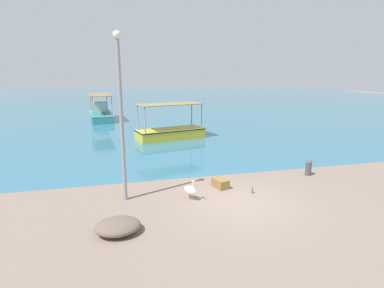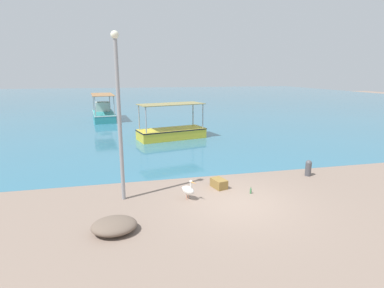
{
  "view_description": "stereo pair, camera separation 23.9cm",
  "coord_description": "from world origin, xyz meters",
  "px_view_note": "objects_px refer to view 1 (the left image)",
  "views": [
    {
      "loc": [
        -4.11,
        -9.42,
        4.58
      ],
      "look_at": [
        -0.4,
        5.78,
        0.88
      ],
      "focal_mm": 28.0,
      "sensor_mm": 36.0,
      "label": 1
    },
    {
      "loc": [
        -3.88,
        -9.48,
        4.58
      ],
      "look_at": [
        -0.4,
        5.78,
        0.88
      ],
      "focal_mm": 28.0,
      "sensor_mm": 36.0,
      "label": 2
    }
  ],
  "objects_px": {
    "cargo_crate": "(220,183)",
    "glass_bottle": "(252,191)",
    "fishing_boat_center": "(170,131)",
    "mooring_bollard": "(309,167)",
    "fishing_boat_far_left": "(101,114)",
    "pelican": "(190,190)",
    "lamp_post": "(121,110)",
    "net_pile": "(118,226)"
  },
  "relations": [
    {
      "from": "fishing_boat_far_left",
      "to": "net_pile",
      "type": "relative_size",
      "value": 4.2
    },
    {
      "from": "cargo_crate",
      "to": "net_pile",
      "type": "bearing_deg",
      "value": -146.82
    },
    {
      "from": "glass_bottle",
      "to": "fishing_boat_far_left",
      "type": "bearing_deg",
      "value": 107.55
    },
    {
      "from": "fishing_boat_far_left",
      "to": "lamp_post",
      "type": "distance_m",
      "value": 20.87
    },
    {
      "from": "lamp_post",
      "to": "cargo_crate",
      "type": "bearing_deg",
      "value": 4.32
    },
    {
      "from": "fishing_boat_far_left",
      "to": "mooring_bollard",
      "type": "bearing_deg",
      "value": -62.95
    },
    {
      "from": "fishing_boat_far_left",
      "to": "net_pile",
      "type": "distance_m",
      "value": 23.07
    },
    {
      "from": "fishing_boat_center",
      "to": "mooring_bollard",
      "type": "relative_size",
      "value": 6.88
    },
    {
      "from": "cargo_crate",
      "to": "glass_bottle",
      "type": "bearing_deg",
      "value": -40.38
    },
    {
      "from": "fishing_boat_center",
      "to": "cargo_crate",
      "type": "bearing_deg",
      "value": -87.72
    },
    {
      "from": "fishing_boat_center",
      "to": "net_pile",
      "type": "bearing_deg",
      "value": -106.46
    },
    {
      "from": "glass_bottle",
      "to": "cargo_crate",
      "type": "bearing_deg",
      "value": 139.62
    },
    {
      "from": "fishing_boat_far_left",
      "to": "net_pile",
      "type": "bearing_deg",
      "value": -86.08
    },
    {
      "from": "cargo_crate",
      "to": "fishing_boat_far_left",
      "type": "bearing_deg",
      "value": 105.61
    },
    {
      "from": "lamp_post",
      "to": "glass_bottle",
      "type": "distance_m",
      "value": 5.85
    },
    {
      "from": "pelican",
      "to": "fishing_boat_far_left",
      "type": "bearing_deg",
      "value": 101.22
    },
    {
      "from": "fishing_boat_center",
      "to": "net_pile",
      "type": "relative_size",
      "value": 3.81
    },
    {
      "from": "fishing_boat_far_left",
      "to": "lamp_post",
      "type": "bearing_deg",
      "value": -84.84
    },
    {
      "from": "fishing_boat_center",
      "to": "glass_bottle",
      "type": "distance_m",
      "value": 10.84
    },
    {
      "from": "fishing_boat_center",
      "to": "pelican",
      "type": "relative_size",
      "value": 6.37
    },
    {
      "from": "net_pile",
      "to": "mooring_bollard",
      "type": "bearing_deg",
      "value": 20.49
    },
    {
      "from": "pelican",
      "to": "lamp_post",
      "type": "bearing_deg",
      "value": 166.35
    },
    {
      "from": "pelican",
      "to": "glass_bottle",
      "type": "height_order",
      "value": "pelican"
    },
    {
      "from": "lamp_post",
      "to": "glass_bottle",
      "type": "height_order",
      "value": "lamp_post"
    },
    {
      "from": "net_pile",
      "to": "cargo_crate",
      "type": "relative_size",
      "value": 1.92
    },
    {
      "from": "pelican",
      "to": "net_pile",
      "type": "relative_size",
      "value": 0.6
    },
    {
      "from": "net_pile",
      "to": "fishing_boat_far_left",
      "type": "bearing_deg",
      "value": 93.92
    },
    {
      "from": "fishing_boat_far_left",
      "to": "cargo_crate",
      "type": "distance_m",
      "value": 21.11
    },
    {
      "from": "net_pile",
      "to": "glass_bottle",
      "type": "distance_m",
      "value": 5.44
    },
    {
      "from": "lamp_post",
      "to": "net_pile",
      "type": "xyz_separation_m",
      "value": [
        -0.28,
        -2.39,
        -3.14
      ]
    },
    {
      "from": "pelican",
      "to": "mooring_bollard",
      "type": "relative_size",
      "value": 1.08
    },
    {
      "from": "cargo_crate",
      "to": "glass_bottle",
      "type": "xyz_separation_m",
      "value": [
        1.02,
        -0.87,
        -0.08
      ]
    },
    {
      "from": "fishing_boat_center",
      "to": "pelican",
      "type": "height_order",
      "value": "fishing_boat_center"
    },
    {
      "from": "mooring_bollard",
      "to": "cargo_crate",
      "type": "relative_size",
      "value": 1.06
    },
    {
      "from": "lamp_post",
      "to": "cargo_crate",
      "type": "xyz_separation_m",
      "value": [
        3.82,
        0.29,
        -3.16
      ]
    },
    {
      "from": "fishing_boat_center",
      "to": "mooring_bollard",
      "type": "height_order",
      "value": "fishing_boat_center"
    },
    {
      "from": "net_pile",
      "to": "cargo_crate",
      "type": "bearing_deg",
      "value": 33.18
    },
    {
      "from": "glass_bottle",
      "to": "fishing_boat_center",
      "type": "bearing_deg",
      "value": 97.51
    },
    {
      "from": "cargo_crate",
      "to": "glass_bottle",
      "type": "distance_m",
      "value": 1.34
    },
    {
      "from": "net_pile",
      "to": "lamp_post",
      "type": "bearing_deg",
      "value": 83.26
    },
    {
      "from": "fishing_boat_far_left",
      "to": "net_pile",
      "type": "xyz_separation_m",
      "value": [
        1.58,
        -23.01,
        -0.45
      ]
    },
    {
      "from": "fishing_boat_center",
      "to": "mooring_bollard",
      "type": "distance_m",
      "value": 10.54
    }
  ]
}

